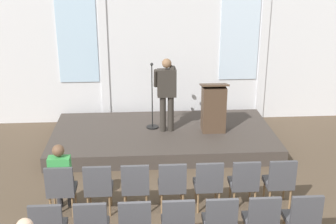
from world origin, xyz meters
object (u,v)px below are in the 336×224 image
object	(u,v)px
lectern	(214,108)
chair_r0_c4	(208,182)
speaker	(167,90)
chair_r1_c5	(262,218)
chair_r0_c0	(61,187)
chair_r0_c1	(98,186)
chair_r0_c5	(244,181)
chair_r0_c2	(135,184)
chair_r0_c3	(172,183)
chair_r1_c3	(178,221)
chair_r0_c6	(280,180)
mic_stand	(152,114)
chair_r1_c2	(135,223)
chair_r1_c6	(303,217)
chair_r1_c1	(92,224)
audience_r0_c0	(61,175)
chair_r1_c4	(220,220)

from	to	relation	value
lectern	chair_r0_c4	size ratio (longest dim) A/B	1.23
lectern	chair_r0_c4	bearing A→B (deg)	-100.81
speaker	chair_r1_c5	xyz separation A→B (m)	(1.15, -3.98, -0.77)
chair_r0_c0	chair_r0_c4	bearing A→B (deg)	0.00
lectern	chair_r1_c5	bearing A→B (deg)	-88.74
speaker	chair_r0_c4	size ratio (longest dim) A/B	1.80
chair_r0_c4	chair_r1_c5	bearing A→B (deg)	-61.16
chair_r0_c1	chair_r0_c5	size ratio (longest dim) A/B	1.00
chair_r0_c2	chair_r0_c4	world-z (taller)	same
chair_r0_c3	chair_r1_c3	world-z (taller)	same
speaker	chair_r0_c6	world-z (taller)	speaker
mic_stand	chair_r0_c2	bearing A→B (deg)	-97.16
chair_r0_c4	chair_r0_c5	bearing A→B (deg)	0.00
chair_r0_c2	chair_r1_c2	xyz separation A→B (m)	(0.00, -1.12, 0.00)
chair_r0_c0	chair_r0_c3	size ratio (longest dim) A/B	1.00
chair_r0_c5	chair_r0_c6	bearing A→B (deg)	0.00
chair_r1_c6	chair_r1_c1	bearing A→B (deg)	180.00
chair_r0_c2	chair_r1_c6	world-z (taller)	same
audience_r0_c0	chair_r1_c2	bearing A→B (deg)	-44.30
chair_r0_c3	chair_r1_c6	size ratio (longest dim) A/B	1.00
chair_r1_c5	chair_r1_c6	world-z (taller)	same
chair_r1_c3	chair_r1_c4	bearing A→B (deg)	0.00
chair_r0_c0	chair_r1_c6	distance (m)	3.87
chair_r0_c1	chair_r1_c1	xyz separation A→B (m)	(0.00, -1.12, 0.00)
chair_r0_c4	chair_r1_c4	world-z (taller)	same
chair_r1_c6	chair_r0_c6	bearing A→B (deg)	90.00
lectern	chair_r0_c4	distance (m)	2.85
chair_r0_c0	chair_r1_c6	bearing A→B (deg)	-16.84
speaker	chair_r0_c6	bearing A→B (deg)	-58.35
chair_r1_c5	chair_r0_c2	bearing A→B (deg)	148.81
chair_r0_c0	chair_r0_c6	world-z (taller)	same
chair_r0_c1	chair_r1_c6	bearing A→B (deg)	-19.96
chair_r0_c2	chair_r1_c5	distance (m)	2.16
chair_r1_c2	audience_r0_c0	bearing A→B (deg)	135.70
speaker	chair_r1_c3	size ratio (longest dim) A/B	1.80
chair_r0_c0	chair_r0_c1	distance (m)	0.62
chair_r0_c3	chair_r1_c1	distance (m)	1.67
chair_r0_c2	chair_r1_c4	distance (m)	1.67
chair_r0_c4	chair_r1_c3	size ratio (longest dim) A/B	1.00
chair_r1_c1	chair_r0_c0	bearing A→B (deg)	118.84
chair_r0_c0	chair_r0_c1	world-z (taller)	same
speaker	chair_r1_c3	world-z (taller)	speaker
audience_r0_c0	chair_r1_c5	bearing A→B (deg)	-21.33
audience_r0_c0	chair_r1_c2	xyz separation A→B (m)	(1.23, -1.20, -0.18)
lectern	chair_r0_c0	size ratio (longest dim) A/B	1.23
chair_r0_c5	chair_r1_c1	world-z (taller)	same
chair_r0_c0	audience_r0_c0	world-z (taller)	audience_r0_c0
speaker	chair_r1_c2	world-z (taller)	speaker
speaker	audience_r0_c0	distance (m)	3.44
lectern	chair_r0_c1	world-z (taller)	lectern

